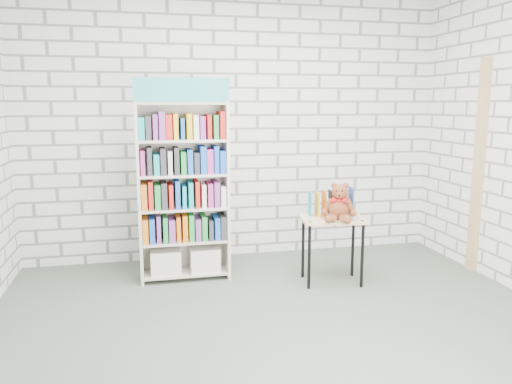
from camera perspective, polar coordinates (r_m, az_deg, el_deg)
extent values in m
plane|color=#4A5446|center=(3.83, 3.47, -15.69)|extent=(4.50, 4.50, 0.00)
cube|color=silver|center=(5.41, -2.27, 7.23)|extent=(4.50, 0.02, 2.80)
cube|color=silver|center=(1.66, 23.45, 0.09)|extent=(4.50, 0.02, 2.80)
cube|color=beige|center=(4.74, -13.21, -0.20)|extent=(0.03, 0.33, 1.69)
cube|color=beige|center=(4.80, -3.44, 0.17)|extent=(0.03, 0.33, 1.69)
cube|color=beige|center=(4.90, -8.43, 0.29)|extent=(0.84, 0.02, 1.69)
cube|color=teal|center=(4.53, -8.45, 11.53)|extent=(0.84, 0.02, 0.21)
cube|color=beige|center=(4.95, -8.06, -9.03)|extent=(0.79, 0.31, 0.02)
cube|color=beige|center=(4.85, -8.15, -5.47)|extent=(0.79, 0.31, 0.02)
cube|color=beige|center=(4.78, -8.25, -1.78)|extent=(0.79, 0.31, 0.02)
cube|color=beige|center=(4.72, -8.35, 2.00)|extent=(0.79, 0.31, 0.02)
cube|color=beige|center=(4.69, -8.44, 5.86)|extent=(0.79, 0.31, 0.02)
cube|color=beige|center=(4.68, -8.55, 9.98)|extent=(0.79, 0.31, 0.02)
cube|color=silver|center=(4.90, -10.30, -7.75)|extent=(0.28, 0.27, 0.22)
cube|color=silver|center=(4.92, -5.91, -7.55)|extent=(0.28, 0.27, 0.22)
cube|color=#333338|center=(4.81, -8.18, -4.07)|extent=(0.79, 0.27, 0.22)
cube|color=red|center=(4.74, -8.28, -0.34)|extent=(0.79, 0.27, 0.22)
cube|color=yellow|center=(4.70, -8.37, 3.48)|extent=(0.79, 0.27, 0.22)
cube|color=blue|center=(4.67, -8.47, 7.37)|extent=(0.79, 0.27, 0.22)
cube|color=tan|center=(4.68, 8.76, -3.07)|extent=(0.63, 0.48, 0.03)
cylinder|color=black|center=(4.57, 6.10, -7.41)|extent=(0.03, 0.03, 0.60)
cylinder|color=black|center=(4.86, 5.40, -6.32)|extent=(0.03, 0.03, 0.60)
cylinder|color=black|center=(4.68, 12.05, -7.13)|extent=(0.03, 0.03, 0.60)
cylinder|color=black|center=(4.97, 11.01, -6.09)|extent=(0.03, 0.03, 0.60)
cylinder|color=black|center=(4.49, 6.26, -3.44)|extent=(0.04, 0.04, 0.01)
cylinder|color=black|center=(4.60, 12.06, -3.27)|extent=(0.04, 0.04, 0.01)
cube|color=#2AAAB8|center=(4.70, 6.21, -1.28)|extent=(0.04, 0.18, 0.24)
cube|color=yellow|center=(4.72, 6.99, -1.27)|extent=(0.04, 0.18, 0.24)
cube|color=#C86515|center=(4.73, 7.77, -1.25)|extent=(0.04, 0.18, 0.24)
cube|color=black|center=(4.74, 8.54, -1.24)|extent=(0.04, 0.18, 0.24)
cube|color=white|center=(4.76, 9.30, -1.22)|extent=(0.04, 0.18, 0.24)
cube|color=#E93F29|center=(4.78, 10.06, -1.21)|extent=(0.04, 0.18, 0.24)
cube|color=#2D51AA|center=(4.79, 10.82, -1.19)|extent=(0.04, 0.18, 0.24)
ellipsoid|color=brown|center=(4.60, 9.48, -1.87)|extent=(0.20, 0.17, 0.20)
sphere|color=brown|center=(4.57, 9.53, -0.01)|extent=(0.14, 0.14, 0.14)
sphere|color=brown|center=(4.57, 8.91, 0.76)|extent=(0.05, 0.05, 0.05)
sphere|color=brown|center=(4.57, 10.22, 0.71)|extent=(0.05, 0.05, 0.05)
sphere|color=brown|center=(4.51, 9.49, -0.37)|extent=(0.06, 0.06, 0.06)
sphere|color=black|center=(4.51, 9.19, 0.12)|extent=(0.02, 0.02, 0.02)
sphere|color=black|center=(4.51, 9.82, 0.10)|extent=(0.02, 0.02, 0.02)
sphere|color=black|center=(4.49, 9.47, -0.37)|extent=(0.02, 0.02, 0.02)
cylinder|color=brown|center=(4.58, 8.23, -1.52)|extent=(0.10, 0.11, 0.14)
cylinder|color=brown|center=(4.57, 10.74, -1.62)|extent=(0.12, 0.07, 0.14)
sphere|color=brown|center=(4.58, 7.84, -2.24)|extent=(0.06, 0.06, 0.06)
sphere|color=brown|center=(4.57, 11.07, -2.37)|extent=(0.06, 0.06, 0.06)
cylinder|color=brown|center=(4.52, 8.67, -2.87)|extent=(0.08, 0.16, 0.08)
cylinder|color=brown|center=(4.51, 10.12, -2.93)|extent=(0.15, 0.15, 0.08)
sphere|color=brown|center=(4.46, 8.30, -3.11)|extent=(0.07, 0.07, 0.07)
sphere|color=brown|center=(4.45, 10.39, -3.19)|extent=(0.07, 0.07, 0.07)
cone|color=red|center=(4.53, 9.05, -0.94)|extent=(0.07, 0.07, 0.05)
cone|color=red|center=(4.52, 9.90, -0.97)|extent=(0.07, 0.07, 0.05)
sphere|color=red|center=(4.52, 9.47, -0.96)|extent=(0.03, 0.03, 0.03)
cube|color=tan|center=(5.37, 24.09, 2.59)|extent=(0.05, 0.12, 2.10)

